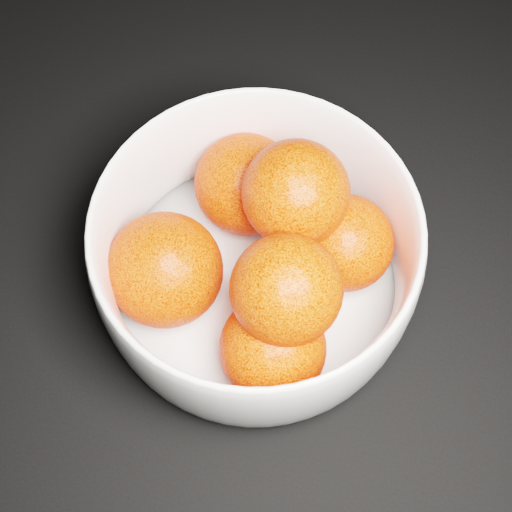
% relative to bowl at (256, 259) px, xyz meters
% --- Properties ---
extents(ground, '(3.00, 3.00, 0.00)m').
position_rel_bowl_xyz_m(ground, '(-0.10, 0.10, -0.06)').
color(ground, black).
rests_on(ground, ground).
extents(bowl, '(0.23, 0.23, 0.11)m').
position_rel_bowl_xyz_m(bowl, '(0.00, 0.00, 0.00)').
color(bowl, white).
rests_on(bowl, ground).
extents(orange_pile, '(0.20, 0.19, 0.12)m').
position_rel_bowl_xyz_m(orange_pile, '(0.00, 0.00, 0.01)').
color(orange_pile, '#FF340B').
rests_on(orange_pile, bowl).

